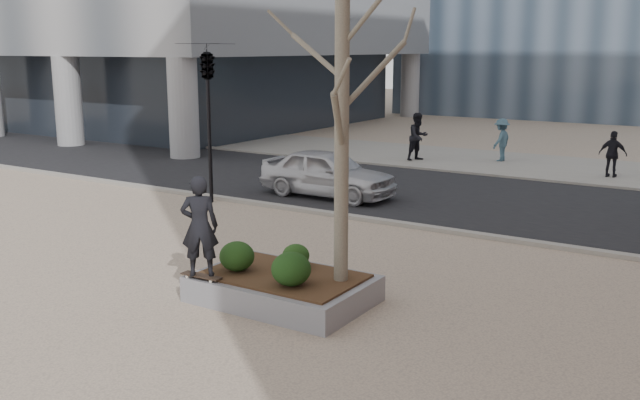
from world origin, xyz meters
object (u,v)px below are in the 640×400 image
Objects in this scene: planter at (283,289)px; skateboarder at (200,226)px; skateboard at (201,277)px; police_car at (328,173)px.

skateboarder reaches higher than planter.
planter is 1.43m from skateboard.
skateboarder is 0.42× the size of police_car.
skateboarder is 9.39m from police_car.
planter is 8.99m from police_car.
skateboard is 0.45× the size of skateboarder.
skateboarder is at bearing 87.68° from skateboard.
skateboarder is at bearing -160.74° from police_car.
skateboard is at bearing 55.41° from skateboarder.
planter is 3.85× the size of skateboard.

